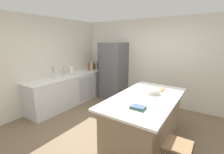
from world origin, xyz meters
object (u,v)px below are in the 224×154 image
(kitchen_island, at_px, (145,119))
(vinegar_bottle, at_px, (89,67))
(refrigerator, at_px, (113,71))
(sink_faucet, at_px, (64,71))
(hot_sauce_bottle, at_px, (92,67))
(whiskey_bottle, at_px, (94,66))
(flower_vase, at_px, (54,75))
(cutting_board, at_px, (157,89))
(mixing_bowl, at_px, (153,91))
(wine_bottle, at_px, (98,65))
(soda_bottle, at_px, (92,66))
(paper_towel_roll, at_px, (72,70))
(bar_stool, at_px, (177,151))
(cookbook_stack, at_px, (138,107))

(kitchen_island, relative_size, vinegar_bottle, 7.09)
(refrigerator, height_order, sink_faucet, refrigerator)
(hot_sauce_bottle, bearing_deg, whiskey_bottle, 80.68)
(flower_vase, xyz_separation_m, cutting_board, (2.69, 0.65, -0.09))
(mixing_bowl, bearing_deg, flower_vase, -172.70)
(whiskey_bottle, distance_m, mixing_bowl, 3.09)
(wine_bottle, relative_size, whiskey_bottle, 1.33)
(sink_faucet, xyz_separation_m, mixing_bowl, (2.76, -0.05, -0.11))
(soda_bottle, bearing_deg, hot_sauce_bottle, 129.18)
(flower_vase, height_order, mixing_bowl, flower_vase)
(paper_towel_roll, bearing_deg, whiskey_bottle, 92.09)
(bar_stool, relative_size, sink_faucet, 2.14)
(hot_sauce_bottle, bearing_deg, flower_vase, -88.12)
(sink_faucet, distance_m, vinegar_bottle, 1.08)
(whiskey_bottle, relative_size, soda_bottle, 0.77)
(refrigerator, xyz_separation_m, paper_towel_roll, (-0.85, -1.06, 0.10))
(wine_bottle, distance_m, vinegar_bottle, 0.40)
(vinegar_bottle, bearing_deg, cookbook_stack, -34.96)
(vinegar_bottle, bearing_deg, refrigerator, 14.67)
(refrigerator, bearing_deg, whiskey_bottle, 176.32)
(mixing_bowl, relative_size, cutting_board, 0.90)
(flower_vase, relative_size, hot_sauce_bottle, 1.40)
(bar_stool, bearing_deg, wine_bottle, 143.23)
(wine_bottle, height_order, whiskey_bottle, wine_bottle)
(vinegar_bottle, height_order, cookbook_stack, vinegar_bottle)
(bar_stool, height_order, mixing_bowl, mixing_bowl)
(soda_bottle, bearing_deg, flower_vase, -90.57)
(soda_bottle, bearing_deg, cookbook_stack, -36.95)
(sink_faucet, bearing_deg, flower_vase, -82.90)
(mixing_bowl, xyz_separation_m, cutting_board, (-0.02, 0.31, -0.04))
(sink_faucet, relative_size, whiskey_bottle, 1.13)
(flower_vase, relative_size, paper_towel_roll, 1.07)
(sink_faucet, relative_size, vinegar_bottle, 1.06)
(kitchen_island, height_order, hot_sauce_bottle, hot_sauce_bottle)
(refrigerator, bearing_deg, flower_vase, -116.59)
(wine_bottle, relative_size, hot_sauce_bottle, 1.48)
(sink_faucet, distance_m, cookbook_stack, 2.95)
(paper_towel_roll, distance_m, whiskey_bottle, 1.12)
(soda_bottle, relative_size, vinegar_bottle, 1.21)
(bar_stool, distance_m, wine_bottle, 4.19)
(kitchen_island, height_order, refrigerator, refrigerator)
(bar_stool, relative_size, hot_sauce_bottle, 2.71)
(hot_sauce_bottle, height_order, cookbook_stack, hot_sauce_bottle)
(whiskey_bottle, bearing_deg, mixing_bowl, -27.38)
(soda_bottle, bearing_deg, paper_towel_roll, -90.74)
(vinegar_bottle, bearing_deg, soda_bottle, 58.77)
(cutting_board, bearing_deg, mixing_bowl, -86.62)
(vinegar_bottle, bearing_deg, hot_sauce_bottle, 92.55)
(whiskey_bottle, bearing_deg, wine_bottle, 36.79)
(kitchen_island, distance_m, vinegar_bottle, 3.11)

